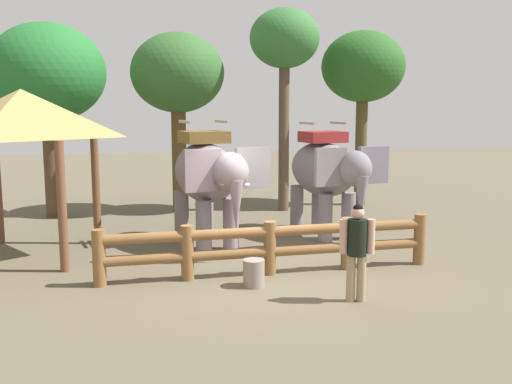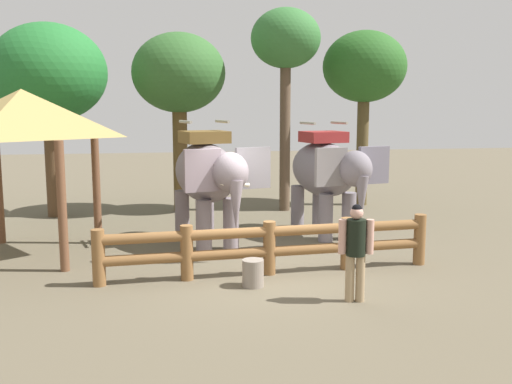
# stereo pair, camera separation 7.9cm
# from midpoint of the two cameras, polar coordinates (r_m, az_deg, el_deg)

# --- Properties ---
(ground_plane) EXTENTS (60.00, 60.00, 0.00)m
(ground_plane) POSITION_cam_midpoint_polar(r_m,az_deg,el_deg) (11.45, 1.40, -7.97)
(ground_plane) COLOR brown
(log_fence) EXTENTS (6.64, 0.60, 1.05)m
(log_fence) POSITION_cam_midpoint_polar(r_m,az_deg,el_deg) (11.17, 1.54, -5.19)
(log_fence) COLOR brown
(log_fence) RESTS_ON ground
(elephant_near_left) EXTENTS (2.25, 3.50, 2.93)m
(elephant_near_left) POSITION_cam_midpoint_polar(r_m,az_deg,el_deg) (13.35, -4.61, 1.60)
(elephant_near_left) COLOR gray
(elephant_near_left) RESTS_ON ground
(elephant_center) EXTENTS (2.07, 3.42, 2.87)m
(elephant_center) POSITION_cam_midpoint_polar(r_m,az_deg,el_deg) (14.44, 7.21, 1.95)
(elephant_center) COLOR slate
(elephant_center) RESTS_ON ground
(tourist_woman_in_black) EXTENTS (0.58, 0.37, 1.66)m
(tourist_woman_in_black) POSITION_cam_midpoint_polar(r_m,az_deg,el_deg) (9.71, 10.12, -5.27)
(tourist_woman_in_black) COLOR tan
(tourist_woman_in_black) RESTS_ON ground
(thatched_shelter) EXTENTS (3.68, 3.68, 3.61)m
(thatched_shelter) POSITION_cam_midpoint_polar(r_m,az_deg,el_deg) (13.21, -22.03, 7.03)
(thatched_shelter) COLOR brown
(thatched_shelter) RESTS_ON ground
(tree_far_left) EXTENTS (2.82, 2.82, 5.44)m
(tree_far_left) POSITION_cam_midpoint_polar(r_m,az_deg,el_deg) (17.84, -7.55, 11.38)
(tree_far_left) COLOR brown
(tree_far_left) RESTS_ON ground
(tree_back_center) EXTENTS (2.68, 2.68, 5.64)m
(tree_back_center) POSITION_cam_midpoint_polar(r_m,az_deg,el_deg) (19.18, 10.84, 11.89)
(tree_back_center) COLOR brown
(tree_back_center) RESTS_ON ground
(tree_far_right) EXTENTS (3.31, 3.31, 5.61)m
(tree_far_right) POSITION_cam_midpoint_polar(r_m,az_deg,el_deg) (17.85, -19.77, 10.92)
(tree_far_right) COLOR #523924
(tree_far_right) RESTS_ON ground
(tree_deep_back) EXTENTS (2.12, 2.12, 6.18)m
(tree_deep_back) POSITION_cam_midpoint_polar(r_m,az_deg,el_deg) (17.91, 3.10, 14.48)
(tree_deep_back) COLOR brown
(tree_deep_back) RESTS_ON ground
(feed_bucket) EXTENTS (0.39, 0.39, 0.50)m
(feed_bucket) POSITION_cam_midpoint_polar(r_m,az_deg,el_deg) (10.53, -0.09, -8.05)
(feed_bucket) COLOR gray
(feed_bucket) RESTS_ON ground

